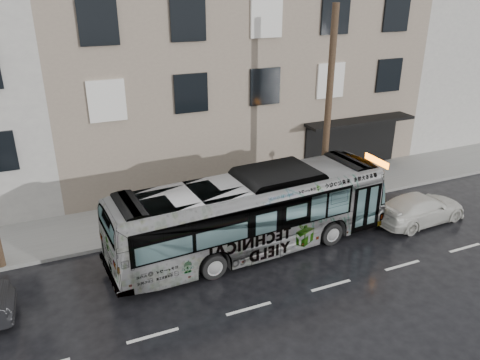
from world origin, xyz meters
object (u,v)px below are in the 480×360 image
object	(u,v)px
bus	(252,213)
white_sedan	(420,208)
sign_post	(342,175)
utility_pole_front	(328,110)

from	to	relation	value
bus	white_sedan	size ratio (longest dim) A/B	2.56
sign_post	bus	xyz separation A→B (m)	(-5.92, -2.39, 0.24)
utility_pole_front	sign_post	size ratio (longest dim) A/B	3.75
sign_post	white_sedan	bearing A→B (deg)	-59.56
utility_pole_front	bus	bearing A→B (deg)	-153.57
sign_post	bus	distance (m)	6.39
sign_post	white_sedan	xyz separation A→B (m)	(1.92, -3.26, -0.70)
utility_pole_front	sign_post	distance (m)	3.48
utility_pole_front	bus	size ratio (longest dim) A/B	0.79
utility_pole_front	sign_post	world-z (taller)	utility_pole_front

